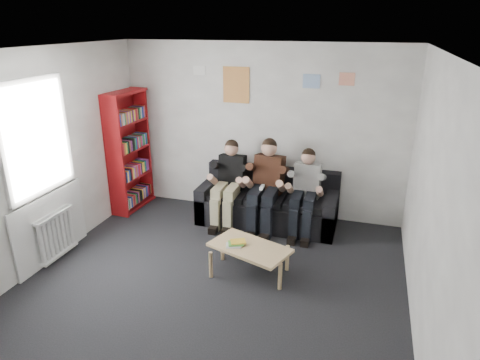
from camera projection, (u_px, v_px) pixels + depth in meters
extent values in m
plane|color=black|center=(205.00, 295.00, 4.94)|extent=(5.00, 5.00, 0.00)
plane|color=white|center=(196.00, 52.00, 4.00)|extent=(5.00, 5.00, 0.00)
plane|color=beige|center=(261.00, 131.00, 6.71)|extent=(4.50, 0.00, 4.50)
plane|color=beige|center=(21.00, 352.00, 2.23)|extent=(4.50, 0.00, 4.50)
plane|color=beige|center=(26.00, 166.00, 5.09)|extent=(0.00, 5.00, 5.00)
plane|color=beige|center=(433.00, 213.00, 3.85)|extent=(0.00, 5.00, 5.00)
cube|color=black|center=(267.00, 211.00, 6.65)|extent=(2.10, 0.86, 0.40)
cube|color=black|center=(273.00, 179.00, 6.81)|extent=(2.10, 0.19, 0.41)
cube|color=black|center=(209.00, 199.00, 6.89)|extent=(0.17, 0.86, 0.57)
cube|color=black|center=(331.00, 213.00, 6.36)|extent=(0.17, 0.86, 0.57)
cube|color=black|center=(267.00, 198.00, 6.50)|extent=(1.76, 0.59, 0.10)
cube|color=maroon|center=(129.00, 151.00, 6.98)|extent=(0.29, 0.88, 1.95)
cube|color=tan|center=(250.00, 248.00, 5.24)|extent=(0.96, 0.53, 0.04)
cylinder|color=tan|center=(211.00, 265.00, 5.23)|extent=(0.05, 0.05, 0.35)
cylinder|color=tan|center=(280.00, 276.00, 4.99)|extent=(0.05, 0.05, 0.35)
cylinder|color=tan|center=(223.00, 248.00, 5.62)|extent=(0.05, 0.05, 0.35)
cylinder|color=tan|center=(287.00, 258.00, 5.38)|extent=(0.05, 0.05, 0.35)
cube|color=silver|center=(234.00, 245.00, 5.24)|extent=(0.19, 0.14, 0.01)
cube|color=#4E9F38|center=(236.00, 243.00, 5.26)|extent=(0.19, 0.14, 0.01)
cube|color=gold|center=(238.00, 241.00, 5.27)|extent=(0.19, 0.14, 0.01)
cube|color=black|center=(232.00, 172.00, 6.66)|extent=(0.40, 0.29, 0.56)
sphere|color=tan|center=(231.00, 149.00, 6.49)|extent=(0.22, 0.22, 0.22)
sphere|color=black|center=(232.00, 146.00, 6.49)|extent=(0.21, 0.21, 0.21)
cube|color=#9A926E|center=(226.00, 191.00, 6.46)|extent=(0.36, 0.46, 0.15)
cube|color=#9A926E|center=(222.00, 215.00, 6.38)|extent=(0.34, 0.14, 0.50)
cube|color=black|center=(221.00, 229.00, 6.39)|extent=(0.34, 0.26, 0.10)
cube|color=#532C1B|center=(269.00, 174.00, 6.50)|extent=(0.43, 0.32, 0.61)
sphere|color=tan|center=(269.00, 148.00, 6.31)|extent=(0.24, 0.24, 0.24)
sphere|color=black|center=(269.00, 146.00, 6.31)|extent=(0.23, 0.23, 0.23)
cube|color=black|center=(264.00, 195.00, 6.28)|extent=(0.39, 0.49, 0.16)
cube|color=black|center=(259.00, 222.00, 6.19)|extent=(0.37, 0.15, 0.50)
cube|color=black|center=(258.00, 236.00, 6.20)|extent=(0.37, 0.28, 0.11)
cube|color=silver|center=(262.00, 187.00, 6.13)|extent=(0.04, 0.15, 0.04)
cube|color=silver|center=(307.00, 180.00, 6.34)|extent=(0.38, 0.28, 0.54)
sphere|color=tan|center=(308.00, 157.00, 6.17)|extent=(0.21, 0.21, 0.21)
sphere|color=black|center=(309.00, 155.00, 6.17)|extent=(0.20, 0.20, 0.20)
cube|color=black|center=(304.00, 199.00, 6.15)|extent=(0.34, 0.44, 0.14)
cube|color=black|center=(300.00, 225.00, 6.07)|extent=(0.32, 0.13, 0.50)
cube|color=black|center=(299.00, 240.00, 6.09)|extent=(0.32, 0.25, 0.09)
cylinder|color=white|center=(41.00, 245.00, 5.34)|extent=(0.06, 0.06, 0.60)
cylinder|color=white|center=(46.00, 242.00, 5.41)|extent=(0.06, 0.06, 0.60)
cylinder|color=white|center=(50.00, 239.00, 5.49)|extent=(0.06, 0.06, 0.60)
cylinder|color=white|center=(54.00, 236.00, 5.56)|extent=(0.06, 0.06, 0.60)
cylinder|color=white|center=(59.00, 233.00, 5.63)|extent=(0.06, 0.06, 0.60)
cylinder|color=white|center=(63.00, 231.00, 5.70)|extent=(0.06, 0.06, 0.60)
cylinder|color=white|center=(67.00, 228.00, 5.77)|extent=(0.06, 0.06, 0.60)
cylinder|color=white|center=(70.00, 225.00, 5.84)|extent=(0.06, 0.06, 0.60)
cube|color=white|center=(60.00, 253.00, 5.69)|extent=(0.10, 0.64, 0.04)
cube|color=white|center=(53.00, 215.00, 5.49)|extent=(0.10, 0.64, 0.04)
cube|color=white|center=(35.00, 138.00, 5.16)|extent=(0.02, 1.00, 1.30)
cube|color=white|center=(26.00, 81.00, 4.92)|extent=(0.05, 1.12, 0.06)
cube|color=white|center=(45.00, 190.00, 5.40)|extent=(0.05, 1.12, 0.06)
cube|color=white|center=(51.00, 227.00, 5.58)|extent=(0.03, 1.30, 0.90)
cube|color=#D6CB4B|center=(236.00, 85.00, 6.56)|extent=(0.42, 0.01, 0.55)
cube|color=#4690EE|center=(311.00, 81.00, 6.21)|extent=(0.25, 0.01, 0.20)
cube|color=#CD4094|center=(347.00, 79.00, 6.06)|extent=(0.22, 0.01, 0.18)
cube|color=white|center=(199.00, 70.00, 6.66)|extent=(0.20, 0.01, 0.14)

